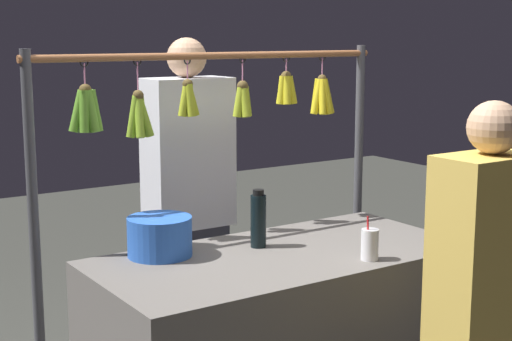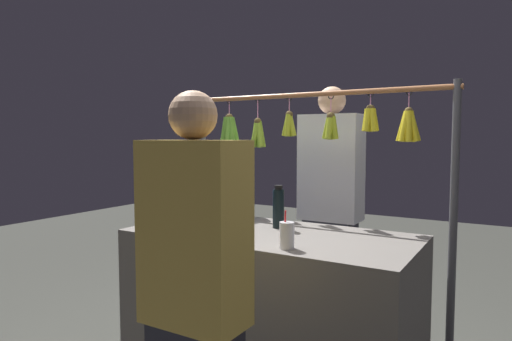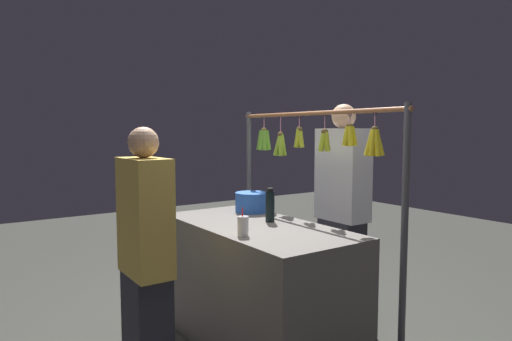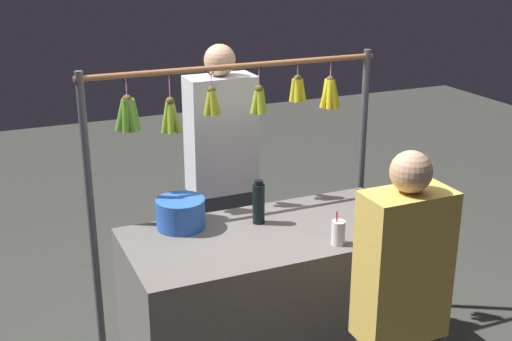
{
  "view_description": "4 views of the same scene",
  "coord_description": "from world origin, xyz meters",
  "px_view_note": "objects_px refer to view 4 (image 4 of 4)",
  "views": [
    {
      "loc": [
        1.8,
        2.49,
        1.79
      ],
      "look_at": [
        0.13,
        0.0,
        1.26
      ],
      "focal_mm": 54.19,
      "sensor_mm": 36.0,
      "label": 1
    },
    {
      "loc": [
        -1.18,
        2.12,
        1.42
      ],
      "look_at": [
        0.09,
        0.0,
        1.24
      ],
      "focal_mm": 31.37,
      "sensor_mm": 36.0,
      "label": 2
    },
    {
      "loc": [
        -2.58,
        1.8,
        1.56
      ],
      "look_at": [
        0.01,
        0.0,
        1.28
      ],
      "focal_mm": 31.65,
      "sensor_mm": 36.0,
      "label": 3
    },
    {
      "loc": [
        1.38,
        2.94,
        2.38
      ],
      "look_at": [
        0.1,
        0.0,
        1.26
      ],
      "focal_mm": 47.04,
      "sensor_mm": 36.0,
      "label": 4
    }
  ],
  "objects_px": {
    "water_bottle": "(259,203)",
    "customer_person": "(398,328)",
    "blue_bucket": "(181,213)",
    "vendor_person": "(222,185)",
    "drink_cup": "(338,233)"
  },
  "relations": [
    {
      "from": "water_bottle",
      "to": "customer_person",
      "type": "bearing_deg",
      "value": 101.52
    },
    {
      "from": "blue_bucket",
      "to": "vendor_person",
      "type": "xyz_separation_m",
      "value": [
        -0.45,
        -0.58,
        -0.1
      ]
    },
    {
      "from": "drink_cup",
      "to": "customer_person",
      "type": "height_order",
      "value": "customer_person"
    },
    {
      "from": "blue_bucket",
      "to": "drink_cup",
      "type": "relative_size",
      "value": 1.46
    },
    {
      "from": "blue_bucket",
      "to": "vendor_person",
      "type": "distance_m",
      "value": 0.74
    },
    {
      "from": "drink_cup",
      "to": "blue_bucket",
      "type": "bearing_deg",
      "value": -37.82
    },
    {
      "from": "blue_bucket",
      "to": "drink_cup",
      "type": "xyz_separation_m",
      "value": [
        -0.67,
        0.52,
        -0.02
      ]
    },
    {
      "from": "water_bottle",
      "to": "vendor_person",
      "type": "relative_size",
      "value": 0.14
    },
    {
      "from": "blue_bucket",
      "to": "customer_person",
      "type": "bearing_deg",
      "value": 118.4
    },
    {
      "from": "water_bottle",
      "to": "drink_cup",
      "type": "bearing_deg",
      "value": 122.81
    },
    {
      "from": "drink_cup",
      "to": "customer_person",
      "type": "relative_size",
      "value": 0.11
    },
    {
      "from": "water_bottle",
      "to": "vendor_person",
      "type": "height_order",
      "value": "vendor_person"
    },
    {
      "from": "water_bottle",
      "to": "customer_person",
      "type": "relative_size",
      "value": 0.16
    },
    {
      "from": "drink_cup",
      "to": "vendor_person",
      "type": "relative_size",
      "value": 0.1
    },
    {
      "from": "vendor_person",
      "to": "customer_person",
      "type": "bearing_deg",
      "value": 95.37
    }
  ]
}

